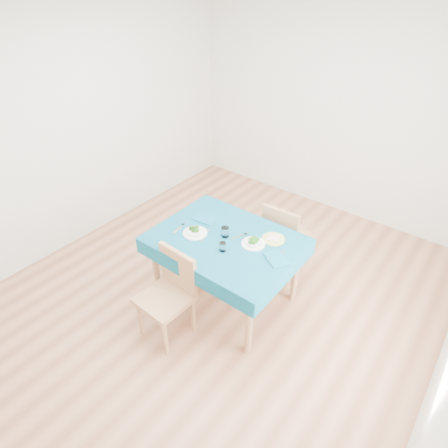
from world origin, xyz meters
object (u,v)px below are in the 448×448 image
Objects in this scene: bowl_far at (253,241)px; side_plate at (273,239)px; table at (226,270)px; chair_near at (163,291)px; chair_far at (287,230)px; bowl_near at (195,231)px.

bowl_far is 0.21m from side_plate.
table is at bearing -160.35° from bowl_far.
chair_near is at bearing -118.37° from side_plate.
table is at bearing 79.59° from chair_near.
side_plate is at bearing 102.79° from chair_far.
side_plate is at bearing 58.82° from bowl_far.
bowl_near reaches higher than bowl_far.
bowl_far is at bearing 64.75° from chair_near.
side_plate is (0.63, 0.37, -0.03)m from bowl_near.
table is 0.51m from bowl_near.
table is at bearing -143.33° from side_plate.
table is at bearing 73.03° from chair_far.
chair_far is (0.21, 0.79, 0.13)m from table.
chair_near reaches higher than bowl_near.
chair_near is 1.51m from chair_far.
bowl_near is at bearing -159.24° from bowl_far.
chair_near reaches higher than bowl_far.
bowl_near is at bearing 104.75° from chair_near.
table is 1.27× the size of chair_near.
chair_far is 4.70× the size of side_plate.
chair_near is (-0.15, -0.68, 0.14)m from table.
chair_far reaches higher than bowl_far.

